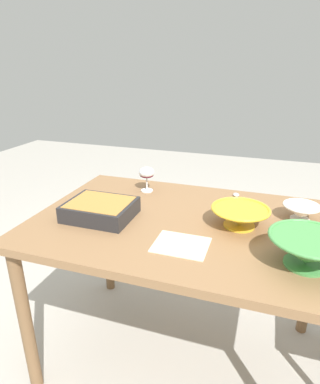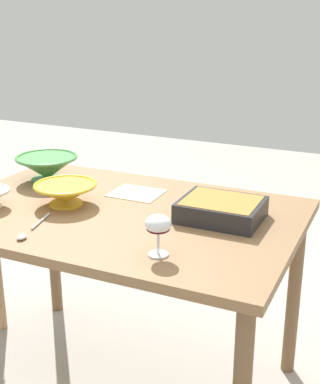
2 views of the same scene
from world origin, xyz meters
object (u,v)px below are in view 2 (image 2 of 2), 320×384
mixing_bowl (66,193)px  napkin (137,193)px  wine_glass (158,226)px  serving_spoon (28,231)px  casserole_dish (221,209)px  dining_table (121,234)px  small_bowl (47,167)px

mixing_bowl → napkin: size_ratio=1.19×
wine_glass → serving_spoon: 0.47m
wine_glass → casserole_dish: (0.08, 0.36, -0.05)m
casserole_dish → napkin: casserole_dish is taller
napkin → wine_glass: bearing=-56.5°
serving_spoon → napkin: serving_spoon is taller
dining_table → napkin: napkin is taller
small_bowl → serving_spoon: bearing=-60.9°
mixing_bowl → dining_table: bearing=5.3°
casserole_dish → mixing_bowl: 0.59m
serving_spoon → napkin: bearing=73.7°
casserole_dish → mixing_bowl: size_ratio=1.19×
dining_table → small_bowl: small_bowl is taller
dining_table → serving_spoon: serving_spoon is taller
mixing_bowl → serving_spoon: (0.04, -0.28, -0.04)m
wine_glass → small_bowl: bearing=147.6°
mixing_bowl → small_bowl: size_ratio=0.91×
casserole_dish → serving_spoon: (-0.54, -0.38, -0.03)m
casserole_dish → wine_glass: bearing=-102.5°
casserole_dish → small_bowl: (-0.82, 0.11, 0.02)m
wine_glass → casserole_dish: 0.37m
mixing_bowl → small_bowl: bearing=137.8°
mixing_bowl → small_bowl: small_bowl is taller
wine_glass → small_bowl: wine_glass is taller
wine_glass → serving_spoon: (-0.46, -0.03, -0.09)m
serving_spoon → napkin: 0.52m
dining_table → small_bowl: size_ratio=4.94×
dining_table → mixing_bowl: mixing_bowl is taller
dining_table → casserole_dish: (0.36, 0.08, 0.13)m
small_bowl → wine_glass: bearing=-32.4°
dining_table → wine_glass: bearing=-44.3°
wine_glass → serving_spoon: size_ratio=0.55×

